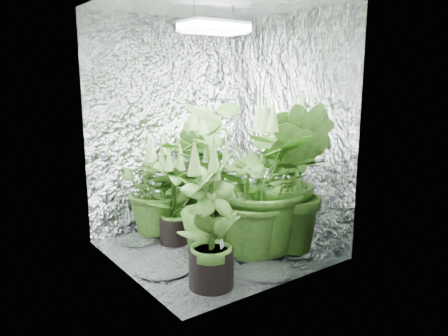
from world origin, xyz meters
TOP-DOWN VIEW (x-y plane):
  - ground at (0.00, 0.00)m, footprint 1.60×1.60m
  - walls at (0.00, 0.00)m, footprint 1.62×1.62m
  - ceiling at (0.00, 0.00)m, footprint 1.60×1.60m
  - grow_lamp at (0.00, 0.00)m, footprint 0.50×0.30m
  - plant_a at (-0.18, 0.64)m, footprint 0.87×0.87m
  - plant_b at (-0.19, 0.36)m, footprint 0.56×0.56m
  - plant_c at (0.26, 0.60)m, footprint 0.78×0.78m
  - plant_d at (-0.08, -0.04)m, footprint 0.67×0.67m
  - plant_e at (0.22, -0.30)m, footprint 1.14×1.14m
  - plant_f at (-0.40, -0.53)m, footprint 0.70×0.70m
  - plant_g at (0.50, -0.37)m, footprint 0.94×0.94m
  - circulation_fan at (0.57, 0.62)m, footprint 0.18×0.36m
  - plant_label at (-0.33, -0.56)m, footprint 0.05×0.04m

SIDE VIEW (x-z plane):
  - ground at x=0.00m, z-range 0.00..0.00m
  - circulation_fan at x=0.57m, z-range -0.03..0.38m
  - plant_label at x=-0.33m, z-range 0.26..0.34m
  - plant_b at x=-0.19m, z-range -0.05..0.85m
  - plant_d at x=-0.08m, z-range -0.04..0.92m
  - plant_a at x=-0.18m, z-range -0.03..0.94m
  - plant_f at x=-0.40m, z-range -0.06..0.99m
  - plant_c at x=0.26m, z-range -0.05..1.18m
  - plant_g at x=0.50m, z-range -0.04..1.29m
  - plant_e at x=0.22m, z-range -0.03..1.28m
  - walls at x=0.00m, z-range 0.00..2.00m
  - grow_lamp at x=0.00m, z-range 1.72..1.94m
  - ceiling at x=0.00m, z-range 2.00..2.00m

